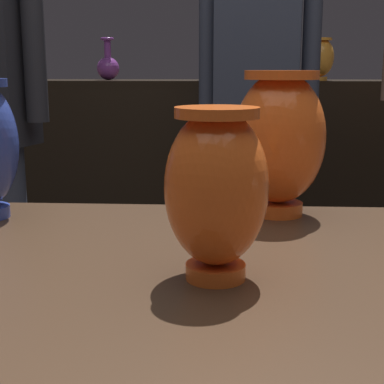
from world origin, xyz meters
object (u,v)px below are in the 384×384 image
at_px(vase_tall_behind, 280,138).
at_px(shelf_vase_right, 320,57).
at_px(shelf_vase_left, 108,66).
at_px(vase_centerpiece, 216,188).
at_px(shelf_vase_center, 211,48).
at_px(visitor_center_back, 257,102).
at_px(shelf_vase_far_left, 6,66).

height_order(vase_tall_behind, shelf_vase_right, shelf_vase_right).
bearing_deg(shelf_vase_left, vase_centerpiece, -75.70).
distance_m(shelf_vase_center, visitor_center_back, 0.66).
relative_size(vase_centerpiece, vase_tall_behind, 0.84).
distance_m(vase_tall_behind, shelf_vase_far_left, 2.29).
bearing_deg(shelf_vase_left, shelf_vase_far_left, -179.09).
bearing_deg(shelf_vase_left, shelf_vase_right, -5.25).
relative_size(vase_tall_behind, shelf_vase_left, 1.18).
xyz_separation_m(shelf_vase_left, visitor_center_back, (0.72, -0.65, -0.14)).
bearing_deg(vase_tall_behind, shelf_vase_right, 79.13).
relative_size(shelf_vase_far_left, shelf_vase_center, 0.40).
bearing_deg(shelf_vase_center, vase_tall_behind, -85.13).
height_order(vase_centerpiece, shelf_vase_right, shelf_vase_right).
bearing_deg(shelf_vase_far_left, visitor_center_back, -27.35).
bearing_deg(vase_centerpiece, shelf_vase_far_left, 115.88).
distance_m(vase_tall_behind, shelf_vase_center, 1.92).
relative_size(vase_tall_behind, shelf_vase_right, 1.24).
bearing_deg(shelf_vase_far_left, shelf_vase_left, 0.91).
distance_m(vase_centerpiece, visitor_center_back, 1.63).
bearing_deg(visitor_center_back, shelf_vase_center, -63.57).
relative_size(shelf_vase_far_left, shelf_vase_left, 0.63).
bearing_deg(shelf_vase_center, vase_centerpiece, -88.44).
bearing_deg(shelf_vase_right, vase_tall_behind, -100.87).
bearing_deg(visitor_center_back, shelf_vase_left, -33.96).
bearing_deg(vase_tall_behind, shelf_vase_far_left, 121.65).
height_order(vase_tall_behind, visitor_center_back, visitor_center_back).
xyz_separation_m(shelf_vase_far_left, shelf_vase_center, (1.04, -0.05, 0.08)).
xyz_separation_m(vase_tall_behind, shelf_vase_far_left, (-1.20, 1.95, 0.13)).
distance_m(vase_centerpiece, shelf_vase_right, 2.24).
bearing_deg(vase_tall_behind, vase_centerpiece, -107.80).
height_order(shelf_vase_left, shelf_vase_right, shelf_vase_left).
bearing_deg(shelf_vase_center, shelf_vase_right, -4.42).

